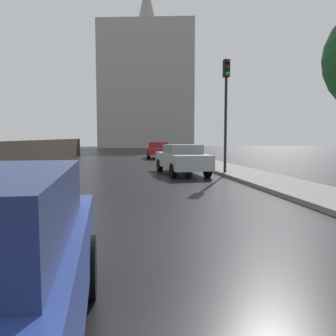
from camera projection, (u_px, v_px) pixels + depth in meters
ground at (152, 234)px, 6.04m from camera, size 120.00×120.00×0.00m
car_silver_near_kerb at (182, 159)px, 15.90m from camera, size 1.98×4.48×1.37m
car_red_far_ahead at (158, 150)px, 28.03m from camera, size 2.05×3.96×1.33m
traffic_light at (226, 96)px, 15.04m from camera, size 0.26×0.39×4.93m
distant_tower at (147, 84)px, 57.07m from camera, size 16.51×9.32×27.14m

